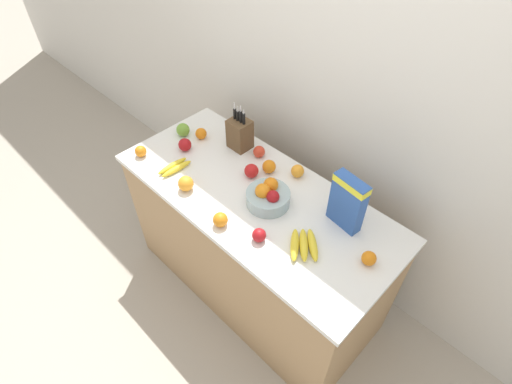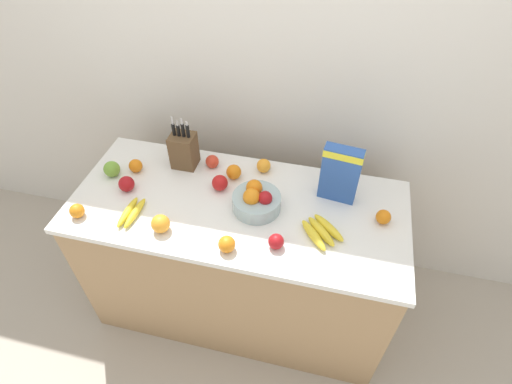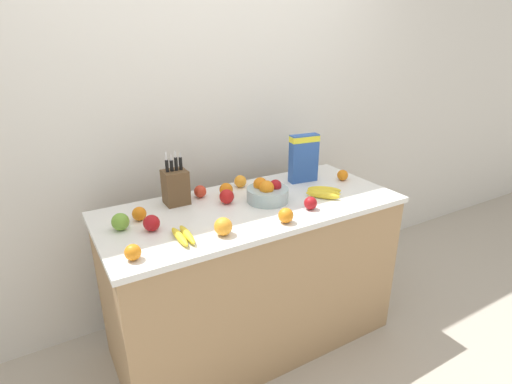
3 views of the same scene
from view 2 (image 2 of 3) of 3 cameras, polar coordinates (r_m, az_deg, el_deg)
ground_plane at (r=2.66m, az=-2.02°, el=-15.38°), size 14.00×14.00×0.00m
wall_back at (r=2.15m, az=1.22°, el=16.64°), size 9.00×0.06×2.60m
counter at (r=2.28m, az=-2.30°, el=-9.64°), size 1.64×0.72×0.90m
knife_block at (r=2.13m, az=-10.28°, el=5.95°), size 0.13×0.11×0.30m
cereal_box at (r=1.90m, az=11.98°, el=2.79°), size 0.19×0.09×0.30m
fruit_bowl at (r=1.88m, az=0.05°, el=-1.17°), size 0.23×0.23×0.13m
banana_bunch_left at (r=1.96m, az=-17.39°, el=-2.81°), size 0.08×0.20×0.03m
banana_bunch_right at (r=1.82m, az=9.29°, el=-5.57°), size 0.22×0.23×0.04m
apple_leftmost at (r=1.99m, az=-5.19°, el=1.31°), size 0.08×0.08×0.08m
apple_rear at (r=1.74m, az=2.89°, el=-7.07°), size 0.07×0.07×0.07m
apple_front at (r=2.08m, az=-18.01°, el=1.11°), size 0.08×0.08×0.08m
apple_middle at (r=2.19m, az=-19.91°, el=3.10°), size 0.08×0.08×0.08m
apple_near_bananas at (r=2.13m, az=-6.27°, el=4.36°), size 0.07×0.07×0.07m
orange_back_center at (r=2.05m, az=-3.20°, el=2.88°), size 0.08×0.08×0.08m
orange_front_center at (r=2.18m, az=-16.82°, el=3.60°), size 0.07×0.07×0.07m
orange_front_left at (r=1.92m, az=17.74°, el=-3.42°), size 0.07×0.07×0.07m
orange_by_cereal at (r=2.09m, az=1.10°, el=3.78°), size 0.07×0.07×0.07m
orange_mid_right at (r=1.84m, az=-13.48°, el=-4.43°), size 0.09×0.09×0.09m
orange_near_bowl at (r=1.73m, az=-4.20°, el=-7.44°), size 0.08×0.08×0.08m
orange_front_right at (r=2.04m, az=-24.20°, el=-2.47°), size 0.07×0.07×0.07m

